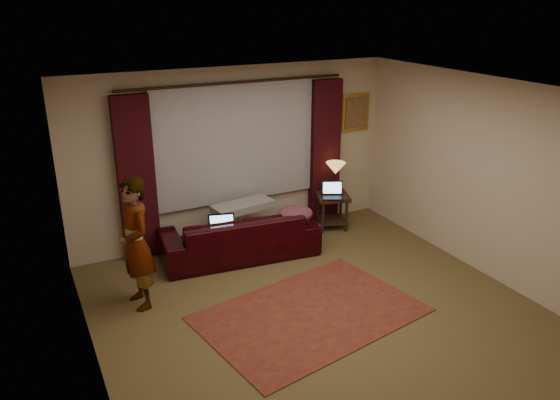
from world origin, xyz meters
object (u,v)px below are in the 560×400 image
object	(u,v)px
end_table	(332,211)
laptop_table	(333,191)
laptop_sofa	(222,227)
person	(136,244)
tiffany_lamp	(335,178)
sofa	(239,227)

from	to	relation	value
end_table	laptop_table	world-z (taller)	laptop_table
laptop_sofa	person	xyz separation A→B (m)	(-1.27, -0.51, 0.23)
end_table	tiffany_lamp	xyz separation A→B (m)	(0.08, 0.06, 0.53)
laptop_table	person	size ratio (longest dim) A/B	0.22
sofa	laptop_table	xyz separation A→B (m)	(1.64, 0.15, 0.24)
sofa	tiffany_lamp	world-z (taller)	tiffany_lamp
end_table	laptop_table	bearing A→B (deg)	-122.98
laptop_sofa	person	distance (m)	1.38
laptop_sofa	end_table	xyz separation A→B (m)	(2.04, 0.45, -0.29)
tiffany_lamp	sofa	bearing A→B (deg)	-169.21
sofa	end_table	distance (m)	1.76
person	end_table	bearing A→B (deg)	97.41
end_table	person	size ratio (longest dim) A/B	0.35
laptop_sofa	tiffany_lamp	distance (m)	2.20
laptop_sofa	laptop_table	size ratio (longest dim) A/B	1.10
sofa	tiffany_lamp	distance (m)	1.87
tiffany_lamp	laptop_table	distance (m)	0.28
tiffany_lamp	person	size ratio (longest dim) A/B	0.31
end_table	person	bearing A→B (deg)	-163.80
person	sofa	bearing A→B (deg)	104.53
laptop_table	tiffany_lamp	bearing A→B (deg)	75.32
laptop_sofa	person	bearing A→B (deg)	-142.59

